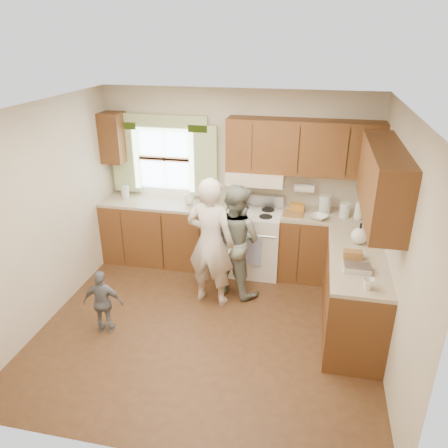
% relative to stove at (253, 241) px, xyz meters
% --- Properties ---
extents(room, '(3.80, 3.80, 3.80)m').
position_rel_stove_xyz_m(room, '(-0.30, -1.44, 0.78)').
color(room, '#442715').
rests_on(room, ground).
extents(kitchen_fixtures, '(3.80, 2.25, 2.15)m').
position_rel_stove_xyz_m(kitchen_fixtures, '(0.31, -0.36, 0.37)').
color(kitchen_fixtures, '#46260F').
rests_on(kitchen_fixtures, ground).
extents(stove, '(0.76, 0.67, 1.07)m').
position_rel_stove_xyz_m(stove, '(0.00, 0.00, 0.00)').
color(stove, silver).
rests_on(stove, ground).
extents(woman_left, '(0.66, 0.49, 1.65)m').
position_rel_stove_xyz_m(woman_left, '(-0.40, -0.89, 0.36)').
color(woman_left, beige).
rests_on(woman_left, ground).
extents(woman_right, '(0.90, 0.83, 1.48)m').
position_rel_stove_xyz_m(woman_right, '(-0.15, -0.59, 0.27)').
color(woman_right, '#274031').
rests_on(woman_right, ground).
extents(child, '(0.47, 0.24, 0.78)m').
position_rel_stove_xyz_m(child, '(-1.43, -1.76, -0.08)').
color(child, slate).
rests_on(child, ground).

